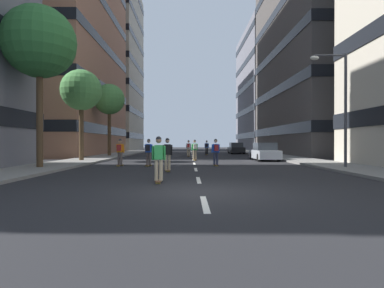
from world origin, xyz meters
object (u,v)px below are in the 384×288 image
street_tree_far (81,91)px  skater_0 (120,151)px  parked_car_mid (236,149)px  skater_2 (188,147)px  skater_1 (195,149)px  skater_7 (159,157)px  parked_car_near (264,152)px  skater_3 (216,150)px  street_tree_mid (109,100)px  skater_6 (167,153)px  streetlamp_right (339,97)px  skater_5 (207,147)px  skater_4 (149,151)px  street_tree_near (39,43)px

street_tree_far → skater_0: (4.08, -4.69, -4.64)m
parked_car_mid → skater_2: (-6.47, -8.57, 0.32)m
skater_1 → skater_7: 14.87m
parked_car_near → skater_3: (-4.67, -6.17, 0.32)m
parked_car_near → skater_1: (-5.94, 0.05, 0.32)m
skater_3 → skater_7: size_ratio=1.00×
street_tree_mid → skater_6: bearing=-66.9°
streetlamp_right → skater_0: streetlamp_right is taller
skater_3 → streetlamp_right: bearing=-20.4°
skater_0 → skater_1: same height
street_tree_mid → skater_7: bearing=-71.4°
street_tree_far → skater_6: (7.42, -8.50, -4.67)m
skater_1 → skater_6: size_ratio=1.00×
streetlamp_right → skater_2: 18.70m
skater_5 → skater_1: bearing=-98.2°
skater_4 → skater_6: size_ratio=1.00×
parked_car_near → skater_5: bearing=110.0°
street_tree_near → skater_0: street_tree_near is taller
street_tree_near → skater_1: 13.98m
streetlamp_right → skater_2: bearing=118.1°
skater_2 → skater_3: size_ratio=1.00×
parked_car_near → skater_3: skater_3 is taller
skater_5 → street_tree_far: bearing=-129.0°
parked_car_near → skater_6: 12.60m
skater_0 → skater_1: (4.97, 6.31, 0.00)m
parked_car_mid → skater_1: 17.12m
parked_car_near → skater_5: (-4.26, 11.72, 0.32)m
skater_0 → skater_4: same height
skater_6 → parked_car_mid: bearing=73.9°
street_tree_near → street_tree_mid: street_tree_near is taller
parked_car_mid → skater_5: size_ratio=2.47×
parked_car_mid → street_tree_far: (-14.99, -17.67, 4.96)m
street_tree_near → skater_5: size_ratio=5.18×
parked_car_mid → skater_0: skater_0 is taller
parked_car_near → skater_1: skater_1 is taller
streetlamp_right → skater_1: size_ratio=3.65×
skater_1 → skater_5: size_ratio=1.00×
street_tree_near → skater_3: size_ratio=5.18×
skater_7 → skater_0: bearing=111.4°
street_tree_mid → skater_0: 15.06m
street_tree_far → skater_1: (9.06, 1.61, -4.64)m
streetlamp_right → skater_0: size_ratio=3.65×
skater_1 → skater_6: bearing=-99.2°
streetlamp_right → skater_5: bearing=107.5°
skater_0 → skater_4: size_ratio=1.00×
street_tree_mid → skater_7: 23.80m
street_tree_near → skater_1: street_tree_near is taller
street_tree_near → skater_1: size_ratio=5.18×
skater_1 → skater_3: (1.26, -6.22, 0.00)m
skater_4 → skater_5: same height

